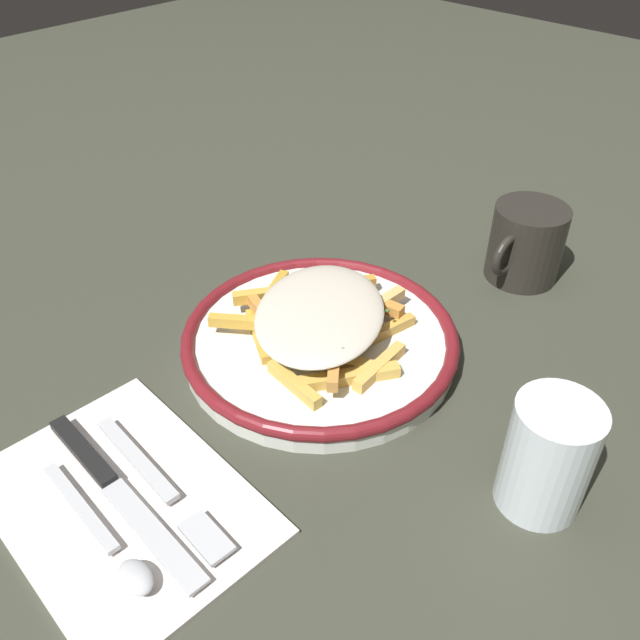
# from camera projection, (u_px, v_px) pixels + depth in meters

# --- Properties ---
(ground_plane) EXTENTS (2.60, 2.60, 0.00)m
(ground_plane) POSITION_uv_depth(u_px,v_px,m) (320.00, 351.00, 0.67)
(ground_plane) COLOR #37392D
(plate) EXTENTS (0.27, 0.27, 0.03)m
(plate) POSITION_uv_depth(u_px,v_px,m) (320.00, 340.00, 0.66)
(plate) COLOR white
(plate) RESTS_ON ground_plane
(fries_heap) EXTENTS (0.20, 0.20, 0.04)m
(fries_heap) POSITION_uv_depth(u_px,v_px,m) (323.00, 319.00, 0.64)
(fries_heap) COLOR #E1B464
(fries_heap) RESTS_ON plate
(napkin) EXTENTS (0.18, 0.24, 0.01)m
(napkin) POSITION_uv_depth(u_px,v_px,m) (122.00, 501.00, 0.52)
(napkin) COLOR silver
(napkin) RESTS_ON ground_plane
(fork) EXTENTS (0.03, 0.18, 0.01)m
(fork) POSITION_uv_depth(u_px,v_px,m) (159.00, 484.00, 0.52)
(fork) COLOR silver
(fork) RESTS_ON napkin
(knife) EXTENTS (0.03, 0.21, 0.01)m
(knife) POSITION_uv_depth(u_px,v_px,m) (108.00, 481.00, 0.52)
(knife) COLOR black
(knife) RESTS_ON napkin
(spoon) EXTENTS (0.03, 0.15, 0.01)m
(spoon) POSITION_uv_depth(u_px,v_px,m) (112.00, 547.00, 0.48)
(spoon) COLOR silver
(spoon) RESTS_ON napkin
(water_glass) EXTENTS (0.07, 0.07, 0.10)m
(water_glass) POSITION_uv_depth(u_px,v_px,m) (548.00, 456.00, 0.50)
(water_glass) COLOR silver
(water_glass) RESTS_ON ground_plane
(coffee_mug) EXTENTS (0.11, 0.08, 0.09)m
(coffee_mug) POSITION_uv_depth(u_px,v_px,m) (526.00, 243.00, 0.74)
(coffee_mug) COLOR #282520
(coffee_mug) RESTS_ON ground_plane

